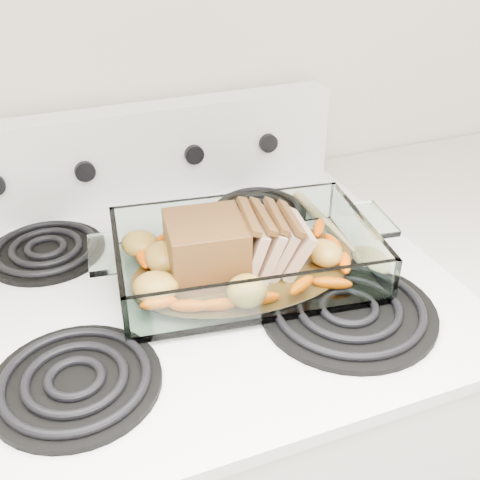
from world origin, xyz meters
name	(u,v)px	position (x,y,z in m)	size (l,w,h in m)	color
electric_range	(197,473)	(0.00, 1.66, 0.48)	(0.78, 0.70, 1.12)	white
counter_right	(474,387)	(0.67, 1.66, 0.47)	(0.58, 0.68, 0.93)	silver
baking_dish	(245,262)	(0.09, 1.63, 0.96)	(0.38, 0.25, 0.07)	silver
pork_roast	(226,248)	(0.06, 1.63, 1.00)	(0.21, 0.11, 0.09)	brown
roast_vegetables	(234,247)	(0.08, 1.67, 0.97)	(0.35, 0.19, 0.04)	#F34A00
wooden_spoon	(350,242)	(0.28, 1.65, 0.95)	(0.06, 0.29, 0.02)	beige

